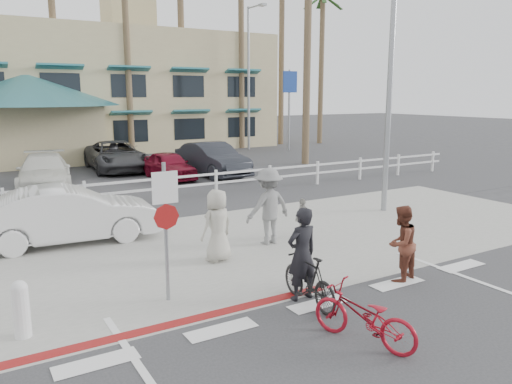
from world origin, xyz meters
TOP-DOWN VIEW (x-y plane):
  - ground at (0.00, 0.00)m, footprint 140.00×140.00m
  - bike_path at (0.00, -2.00)m, footprint 12.00×16.00m
  - sidewalk_plaza at (0.00, 4.50)m, footprint 22.00×7.00m
  - cross_street at (0.00, 8.50)m, footprint 40.00×5.00m
  - parking_lot at (0.00, 18.00)m, footprint 50.00×16.00m
  - curb_red at (-3.00, 1.20)m, footprint 7.00×0.25m
  - rail_fence at (0.50, 10.50)m, footprint 29.40×0.16m
  - building at (2.00, 31.00)m, footprint 28.00×16.00m
  - sign_post at (-2.30, 2.20)m, footprint 0.50×0.10m
  - bollard_0 at (-4.80, 2.00)m, footprint 0.26×0.26m
  - streetlight_0 at (6.50, 5.50)m, footprint 0.60×2.00m
  - streetlight_1 at (12.00, 24.00)m, footprint 0.60×2.00m
  - info_sign at (14.00, 22.00)m, footprint 1.20×0.16m
  - palm_4 at (0.00, 26.00)m, footprint 4.00×4.00m
  - palm_5 at (4.00, 25.00)m, footprint 4.00×4.00m
  - palm_6 at (8.00, 26.00)m, footprint 4.00×4.00m
  - palm_7 at (12.00, 25.00)m, footprint 4.00×4.00m
  - palm_8 at (16.00, 26.00)m, footprint 4.00×4.00m
  - palm_9 at (19.00, 25.00)m, footprint 4.00×4.00m
  - palm_11 at (11.00, 16.00)m, footprint 4.00×4.00m
  - bike_red at (-0.33, -0.91)m, footprint 1.14×1.85m
  - rider_red at (-0.13, 0.98)m, footprint 0.66×0.45m
  - bike_black at (-0.17, 0.69)m, footprint 0.52×1.63m
  - rider_black at (2.18, 0.72)m, footprint 0.89×0.76m
  - pedestrian_a at (1.23, 4.30)m, footprint 1.32×0.82m
  - pedestrian_child at (2.33, 4.33)m, footprint 0.68×0.46m
  - pedestrian_b at (-0.49, 3.75)m, footprint 0.93×0.72m
  - car_white_sedan at (-3.13, 7.01)m, footprint 4.59×1.90m
  - lot_car_1 at (-2.55, 15.27)m, footprint 2.74×5.11m
  - lot_car_2 at (2.70, 15.09)m, footprint 1.58×3.68m
  - lot_car_3 at (4.79, 14.92)m, footprint 1.99×4.83m
  - lot_car_5 at (1.34, 18.89)m, footprint 2.77×5.45m

SIDE VIEW (x-z plane):
  - ground at x=0.00m, z-range 0.00..0.00m
  - parking_lot at x=0.00m, z-range 0.00..0.01m
  - bike_path at x=0.00m, z-range 0.00..0.01m
  - cross_street at x=0.00m, z-range 0.00..0.01m
  - sidewalk_plaza at x=0.00m, z-range 0.00..0.01m
  - curb_red at x=-3.00m, z-range 0.00..0.02m
  - bike_red at x=-0.33m, z-range 0.00..0.92m
  - bollard_0 at x=-4.80m, z-range 0.00..0.95m
  - bike_black at x=-0.17m, z-range 0.00..0.97m
  - rail_fence at x=0.50m, z-range 0.00..1.00m
  - pedestrian_child at x=2.33m, z-range 0.00..1.07m
  - lot_car_2 at x=2.70m, z-range 0.00..1.24m
  - lot_car_1 at x=-2.55m, z-range 0.00..1.41m
  - lot_car_5 at x=1.34m, z-range 0.00..1.48m
  - car_white_sedan at x=-3.13m, z-range 0.00..1.48m
  - lot_car_3 at x=4.79m, z-range 0.00..1.56m
  - rider_black at x=2.18m, z-range 0.00..1.58m
  - pedestrian_b at x=-0.49m, z-range 0.00..1.68m
  - rider_red at x=-0.13m, z-range 0.00..1.77m
  - pedestrian_a at x=1.23m, z-range 0.00..1.97m
  - sign_post at x=-2.30m, z-range 0.00..2.90m
  - info_sign at x=14.00m, z-range 0.00..5.60m
  - streetlight_0 at x=6.50m, z-range 0.00..9.00m
  - streetlight_1 at x=12.00m, z-range 0.00..9.50m
  - building at x=2.00m, z-range 0.00..11.30m
  - palm_5 at x=4.00m, z-range 0.00..13.00m
  - palm_9 at x=19.00m, z-range 0.00..13.00m
  - palm_7 at x=12.00m, z-range 0.00..14.00m
  - palm_11 at x=11.00m, z-range 0.00..14.00m
  - palm_4 at x=0.00m, z-range 0.00..15.00m
  - palm_8 at x=16.00m, z-range 0.00..15.00m
  - palm_6 at x=8.00m, z-range 0.00..17.00m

